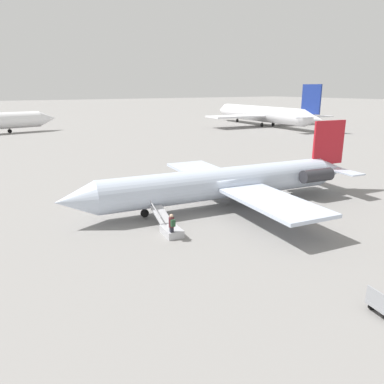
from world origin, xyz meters
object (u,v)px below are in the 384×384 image
object	(u,v)px
passenger	(172,225)
airplane_main	(231,182)
airplane_far_center	(262,114)
boarding_stairs	(169,228)

from	to	relation	value
passenger	airplane_main	bearing A→B (deg)	-56.12
airplane_main	airplane_far_center	distance (m)	69.99
airplane_main	boarding_stairs	world-z (taller)	airplane_main
airplane_main	boarding_stairs	size ratio (longest dim) A/B	6.53
airplane_main	passenger	size ratio (longest dim) A/B	15.43
airplane_main	airplane_far_center	bearing A→B (deg)	-127.37
airplane_far_center	boarding_stairs	size ratio (longest dim) A/B	10.25
airplane_main	airplane_far_center	size ratio (longest dim) A/B	0.64
airplane_far_center	passenger	bearing A→B (deg)	138.66
boarding_stairs	passenger	world-z (taller)	passenger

